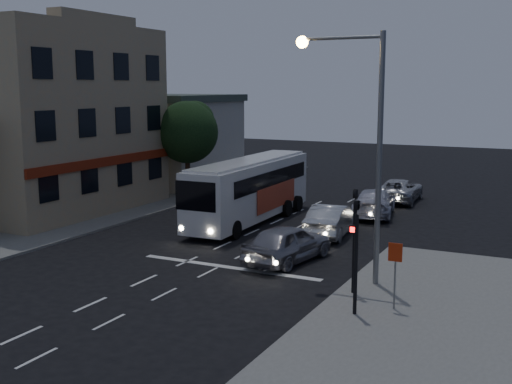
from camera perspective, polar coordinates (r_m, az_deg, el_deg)
The scene contains 16 objects.
ground at distance 25.50m, azimuth -8.58°, elevation -7.20°, with size 120.00×120.00×0.00m, color black.
sidewalk_near at distance 17.52m, azimuth 21.11°, elevation -15.44°, with size 12.00×24.00×0.12m, color slate.
sidewalk_far at distance 39.61m, azimuth -17.41°, elevation -1.48°, with size 12.00×50.00×0.12m, color slate.
road_markings at distance 27.54m, azimuth -2.40°, elevation -5.84°, with size 8.00×30.55×0.01m.
tour_bus at distance 34.29m, azimuth -0.54°, elevation 0.33°, with size 2.65×11.11×3.39m.
car_suv at distance 26.70m, azimuth 2.81°, elevation -4.55°, with size 1.91×4.74×1.61m, color gray.
car_sedan_a at distance 31.59m, azimuth 6.71°, elevation -2.48°, with size 1.64×4.70×1.55m, color silver.
car_sedan_b at distance 36.70m, azimuth 10.46°, elevation -0.92°, with size 2.14×5.27×1.53m, color #B3B3C1.
car_sedan_c at distance 41.67m, azimuth 12.58°, elevation 0.16°, with size 2.39×5.18×1.44m, color #B6B7BB.
traffic_signal_main at distance 22.26m, azimuth 8.74°, elevation -3.21°, with size 0.25×0.35×4.10m.
traffic_signal_side at distance 20.22m, azimuth 8.91°, elevation -4.50°, with size 0.18×0.15×4.10m.
regulatory_sign at distance 21.07m, azimuth 12.26°, elevation -6.35°, with size 0.45×0.12×2.20m.
streetlight at distance 23.22m, azimuth 9.42°, elevation 5.56°, with size 3.32×0.44×9.00m.
main_building at distance 39.69m, azimuth -18.77°, elevation 5.89°, with size 10.12×12.00×11.00m.
low_building_north at distance 48.73m, azimuth -8.23°, elevation 4.76°, with size 9.40×9.40×6.50m.
street_tree at distance 41.59m, azimuth -6.14°, elevation 5.56°, with size 4.00×4.00×6.20m.
Camera 1 is at (14.14, -19.95, 7.23)m, focal length 45.00 mm.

